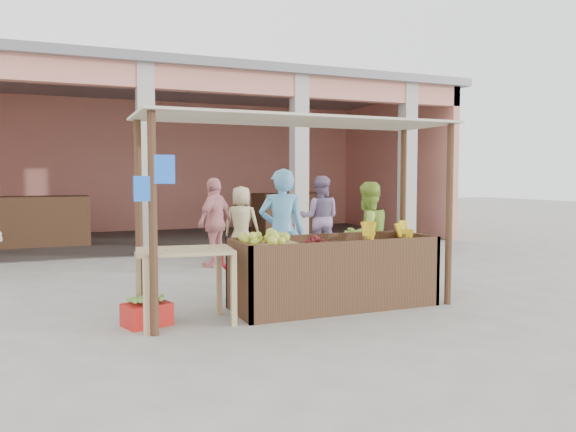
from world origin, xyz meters
name	(u,v)px	position (x,y,z in m)	size (l,w,h in m)	color
ground	(298,310)	(0.00, 0.00, 0.00)	(60.00, 60.00, 0.00)	gray
market_building	(167,139)	(0.05, 8.93, 2.70)	(14.40, 6.40, 4.20)	tan
fruit_stall	(334,276)	(0.50, 0.00, 0.40)	(2.60, 0.95, 0.80)	#533221
stall_awning	(295,152)	(-0.01, 0.06, 1.98)	(4.09, 1.35, 2.39)	#533221
banana_heap	(384,235)	(1.26, 0.01, 0.90)	(1.08, 0.59, 0.20)	yellow
melon_tray	(269,241)	(-0.39, 0.00, 0.89)	(0.75, 0.65, 0.20)	#997D4F
berry_heap	(315,241)	(0.22, -0.03, 0.86)	(0.41, 0.33, 0.13)	maroon
side_table	(185,261)	(-1.45, -0.11, 0.72)	(1.13, 0.82, 0.86)	tan
papaya_pile	(185,241)	(-1.45, -0.11, 0.95)	(0.63, 0.36, 0.18)	#4D812A
red_crate	(147,314)	(-1.87, -0.02, 0.13)	(0.49, 0.35, 0.26)	#AD1812
plantain_bundle	(147,300)	(-1.87, -0.02, 0.29)	(0.36, 0.25, 0.07)	#5F9837
produce_sacks	(305,235)	(2.50, 5.33, 0.33)	(0.86, 0.80, 0.65)	maroon
vendor_blue	(282,228)	(0.17, 0.95, 0.95)	(0.71, 0.52, 1.90)	#5EA9E0
vendor_green	(367,233)	(1.50, 0.85, 0.84)	(0.81, 0.47, 1.68)	#A4D044
motorcycle	(267,248)	(0.56, 2.58, 0.45)	(1.71, 0.59, 0.89)	#A70F20
shopper_b	(215,219)	(-0.04, 3.76, 0.88)	(1.04, 0.55, 1.77)	#DA8A89
shopper_c	(241,219)	(0.66, 4.35, 0.82)	(0.79, 0.52, 1.65)	tan
shopper_f	(320,214)	(2.15, 3.81, 0.92)	(0.90, 0.52, 1.85)	slate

